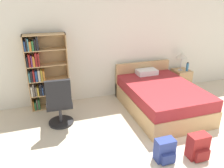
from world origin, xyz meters
TOP-DOWN VIEW (x-y plane):
  - wall_back at (0.00, 3.23)m, footprint 9.00×0.06m
  - bookshelf at (-1.91, 3.03)m, footprint 0.87×0.27m
  - bed at (0.50, 2.15)m, footprint 1.43×2.01m
  - office_chair at (-1.67, 2.14)m, footprint 0.50×0.58m
  - nightstand at (1.59, 2.95)m, footprint 0.41×0.44m
  - table_lamp at (1.53, 2.94)m, footprint 0.26×0.26m
  - water_bottle at (1.66, 2.84)m, footprint 0.06×0.06m
  - backpack_red at (0.28, 0.55)m, footprint 0.31×0.25m
  - backpack_blue at (-0.25, 0.65)m, footprint 0.30×0.24m

SIDE VIEW (x-z plane):
  - backpack_blue at x=-0.25m, z-range -0.01..0.36m
  - backpack_red at x=0.28m, z-range -0.01..0.40m
  - nightstand at x=1.59m, z-range 0.00..0.56m
  - bed at x=0.50m, z-range -0.12..0.73m
  - office_chair at x=-1.67m, z-range -0.03..1.00m
  - water_bottle at x=1.66m, z-range 0.56..0.79m
  - bookshelf at x=-1.91m, z-range 0.01..1.68m
  - table_lamp at x=1.53m, z-range 0.72..1.21m
  - wall_back at x=0.00m, z-range 0.00..2.60m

